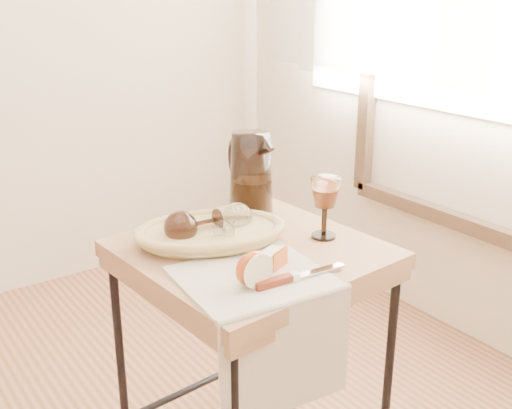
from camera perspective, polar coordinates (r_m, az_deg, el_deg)
curtain at (r=2.39m, az=20.14°, el=14.42°), size 0.02×1.00×2.20m
side_table at (r=1.76m, az=-0.39°, el=-15.01°), size 0.62×0.62×0.74m
tea_towel at (r=1.42m, az=-0.27°, el=-6.68°), size 0.35×0.32×0.01m
bread_basket at (r=1.60m, az=-4.18°, el=-2.80°), size 0.41×0.34×0.04m
goblet_lying_a at (r=1.58m, az=-5.45°, el=-1.78°), size 0.14×0.09×0.09m
goblet_lying_b at (r=1.60m, az=-2.24°, el=-1.67°), size 0.15×0.14×0.08m
pitcher at (r=1.74m, az=-0.46°, el=2.68°), size 0.22×0.28×0.28m
wine_goblet at (r=1.62m, az=6.33°, el=-0.30°), size 0.08×0.08×0.17m
apple_half at (r=1.36m, az=-0.36°, el=-5.88°), size 0.09×0.05×0.08m
apple_wedge at (r=1.44m, az=1.39°, el=-5.04°), size 0.07×0.06×0.04m
table_knife at (r=1.40m, az=3.78°, el=-6.49°), size 0.23×0.04×0.02m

